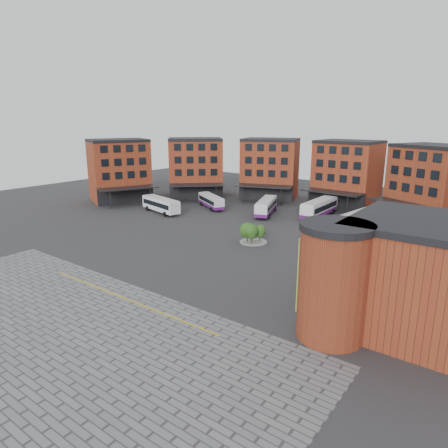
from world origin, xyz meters
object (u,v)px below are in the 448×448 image
Objects in this scene: tree_island at (252,232)px; bus_d at (319,208)px; bus_a at (161,204)px; bus_b at (211,201)px; blue_car at (335,329)px; bus_c at (266,206)px; bus_e at (359,220)px; bus_f at (409,242)px.

bus_d reaches higher than tree_island.
bus_a reaches higher than bus_b.
bus_c is at bearing 71.01° from blue_car.
bus_c is at bearing -173.60° from bus_e.
bus_a is at bearing -178.83° from bus_b.
blue_car is at bearing -104.52° from bus_a.
tree_island is 0.42× the size of bus_f.
bus_e reaches higher than bus_a.
bus_f is (19.69, -12.80, -0.29)m from bus_d.
bus_c reaches higher than blue_car.
bus_a is 0.92× the size of bus_d.
blue_car is (10.15, -36.65, -1.18)m from bus_e.
bus_e is at bearing -60.50° from bus_a.
bus_a is at bearing 94.62° from blue_car.
bus_f is at bearing -68.03° from bus_b.
bus_b is at bearing 167.60° from bus_c.
bus_c is 2.91× the size of blue_car.
bus_f is (21.05, 10.17, -0.24)m from tree_island.
bus_b is at bearing -15.84° from bus_a.
bus_b is 55.66m from blue_car.
tree_island is 0.36× the size of bus_e.
bus_a is 54.74m from blue_car.
bus_d is (9.62, 4.73, 0.16)m from bus_c.
bus_f reaches higher than blue_car.
bus_b is at bearing -169.69° from bus_e.
blue_car is (0.35, -29.29, -0.94)m from bus_f.
bus_c reaches higher than bus_a.
bus_d is (1.37, 22.98, 0.05)m from tree_island.
blue_car is (21.40, -19.12, -1.18)m from tree_island.
blue_car is at bearing -64.96° from bus_d.
bus_b is at bearing 142.29° from tree_island.
bus_e reaches higher than bus_f.
bus_a is at bearing -149.27° from bus_f.
bus_c is at bearing -169.00° from bus_f.
bus_f is 29.31m from blue_car.
blue_car is at bearing -62.92° from bus_f.
bus_c is at bearing -154.23° from bus_d.
bus_c is 47.72m from blue_car.
tree_island is 23.38m from bus_f.
tree_island is 23.02m from bus_d.
bus_a is 1.10× the size of bus_f.
bus_d reaches higher than bus_c.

